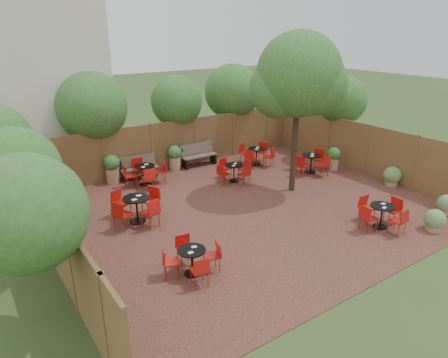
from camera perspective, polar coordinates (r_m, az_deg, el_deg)
ground at (r=13.31m, az=3.29°, el=-4.16°), size 80.00×80.00×0.00m
courtyard_paving at (r=13.30m, az=3.29°, el=-4.12°), size 12.00×10.00×0.02m
fence_back at (r=16.94m, az=-7.01°, el=4.86°), size 12.00×0.08×2.00m
fence_left at (r=10.67m, az=-23.31°, el=-6.63°), size 0.08×10.00×2.00m
fence_right at (r=17.09m, az=19.59°, el=3.93°), size 0.08×10.00×2.00m
neighbour_building at (r=17.83m, az=-25.54°, el=13.68°), size 5.00×4.00×8.00m
overhang_foliage at (r=14.65m, az=-8.95°, el=9.06°), size 15.39×10.61×2.61m
courtyard_tree at (r=13.90m, az=10.48°, el=13.62°), size 2.92×2.84×5.51m
park_bench_left at (r=16.06m, az=-11.97°, el=1.70°), size 1.48×0.66×0.89m
park_bench_right at (r=17.19m, az=-3.66°, el=3.51°), size 1.55×0.51×0.95m
bistro_tables at (r=14.02m, az=1.27°, el=-0.81°), size 9.17×8.59×0.92m
planters at (r=15.70m, az=-8.50°, el=1.84°), size 11.39×4.27×1.09m
low_shrubs at (r=14.87m, az=25.64°, el=-2.11°), size 2.77×3.49×0.71m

